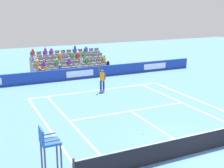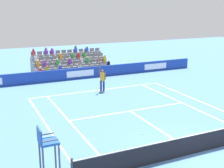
{
  "view_description": "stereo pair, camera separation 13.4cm",
  "coord_description": "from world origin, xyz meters",
  "px_view_note": "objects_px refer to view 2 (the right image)",
  "views": [
    {
      "loc": [
        9.05,
        10.04,
        6.68
      ],
      "look_at": [
        -0.09,
        -9.38,
        1.1
      ],
      "focal_mm": 49.04,
      "sensor_mm": 36.0,
      "label": 1
    },
    {
      "loc": [
        8.93,
        10.1,
        6.68
      ],
      "look_at": [
        -0.09,
        -9.38,
        1.1
      ],
      "focal_mm": 49.04,
      "sensor_mm": 36.0,
      "label": 2
    }
  ],
  "objects_px": {
    "tennis_player": "(102,79)",
    "umpire_chair": "(47,148)",
    "tennis_net": "(196,143)",
    "loose_tennis_ball": "(142,134)"
  },
  "relations": [
    {
      "from": "umpire_chair",
      "to": "loose_tennis_ball",
      "type": "xyz_separation_m",
      "value": [
        -5.61,
        -2.54,
        -1.49
      ]
    },
    {
      "from": "tennis_player",
      "to": "umpire_chair",
      "type": "xyz_separation_m",
      "value": [
        6.92,
        11.02,
        0.53
      ]
    },
    {
      "from": "tennis_player",
      "to": "umpire_chair",
      "type": "distance_m",
      "value": 13.03
    },
    {
      "from": "tennis_player",
      "to": "loose_tennis_ball",
      "type": "xyz_separation_m",
      "value": [
        1.32,
        8.48,
        -0.96
      ]
    },
    {
      "from": "tennis_net",
      "to": "tennis_player",
      "type": "height_order",
      "value": "tennis_player"
    },
    {
      "from": "tennis_player",
      "to": "loose_tennis_ball",
      "type": "bearing_deg",
      "value": 81.15
    },
    {
      "from": "tennis_net",
      "to": "umpire_chair",
      "type": "relative_size",
      "value": 5.12
    },
    {
      "from": "loose_tennis_ball",
      "to": "tennis_player",
      "type": "bearing_deg",
      "value": -98.85
    },
    {
      "from": "tennis_player",
      "to": "umpire_chair",
      "type": "bearing_deg",
      "value": 57.86
    },
    {
      "from": "tennis_net",
      "to": "loose_tennis_ball",
      "type": "xyz_separation_m",
      "value": [
        1.16,
        -2.9,
        -0.46
      ]
    }
  ]
}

